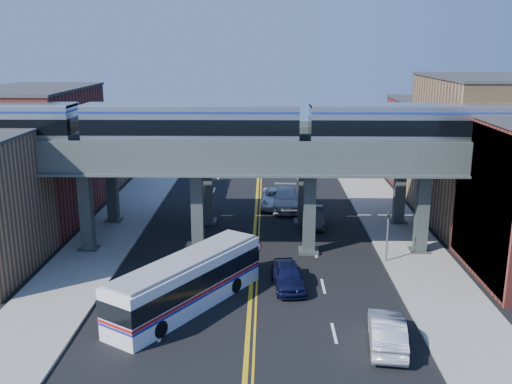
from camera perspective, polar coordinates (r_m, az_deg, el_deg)
ground at (r=34.28m, az=-0.58°, el=-10.69°), size 120.00×120.00×0.00m
sidewalk_west at (r=45.24m, az=-14.98°, el=-4.73°), size 5.00×70.00×0.16m
sidewalk_east at (r=44.77m, az=14.73°, el=-4.92°), size 5.00×70.00×0.16m
building_west_b at (r=51.67m, az=-21.07°, el=3.39°), size 8.00×14.00×11.00m
building_west_c at (r=63.96m, az=-16.67°, el=4.35°), size 8.00×10.00×8.00m
building_east_b at (r=50.92m, az=21.30°, el=3.79°), size 8.00×14.00×12.00m
building_east_c at (r=63.34m, az=17.23°, el=4.68°), size 8.00×10.00×9.00m
mural_panel at (r=38.84m, az=21.58°, el=-1.23°), size 0.10×9.50×9.50m
elevated_viaduct_near at (r=39.86m, az=-0.28°, el=2.74°), size 52.00×3.60×7.40m
elevated_viaduct_far at (r=46.73m, az=-0.08°, el=4.49°), size 52.00×3.60×7.40m
transit_train at (r=39.72m, az=-6.46°, el=6.61°), size 45.69×2.86×3.33m
stop_sign at (r=36.36m, az=0.02°, el=-6.17°), size 0.76×0.09×2.63m
traffic_signal at (r=39.87m, az=13.03°, el=-3.85°), size 0.15×0.18×4.10m
transit_bus at (r=33.05m, az=-6.87°, el=-9.01°), size 8.06×10.66×2.86m
car_lane_a at (r=35.63m, az=3.24°, el=-8.34°), size 2.28×4.71×1.55m
car_lane_b at (r=47.63m, az=5.74°, el=-2.45°), size 1.71×4.70×1.54m
car_lane_c at (r=53.02m, az=1.98°, el=-0.61°), size 2.82×5.75×1.57m
car_lane_d at (r=52.38m, az=3.01°, el=-0.69°), size 2.53×6.13×1.77m
car_parked_curb at (r=29.83m, az=12.98°, el=-13.45°), size 2.29×5.01×1.59m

